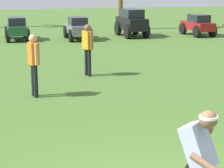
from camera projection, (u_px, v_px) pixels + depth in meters
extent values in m
cube|color=#9EA3D1|center=(198.00, 146.00, 5.05)|extent=(0.51, 0.52, 0.58)
sphere|color=brown|center=(208.00, 120.00, 4.91)|extent=(0.30, 0.30, 0.21)
cylinder|color=white|center=(208.00, 117.00, 4.90)|extent=(0.30, 0.30, 0.03)
cylinder|color=brown|center=(202.00, 142.00, 5.24)|extent=(0.24, 0.27, 0.49)
cylinder|color=black|center=(36.00, 81.00, 10.74)|extent=(0.13, 0.13, 0.82)
cylinder|color=black|center=(33.00, 80.00, 10.89)|extent=(0.13, 0.13, 0.82)
cube|color=orange|center=(33.00, 53.00, 10.66)|extent=(0.28, 0.38, 0.54)
cylinder|color=tan|center=(36.00, 54.00, 10.47)|extent=(0.09, 0.09, 0.52)
cylinder|color=tan|center=(31.00, 52.00, 10.83)|extent=(0.09, 0.09, 0.52)
sphere|color=tan|center=(33.00, 38.00, 10.57)|extent=(0.24, 0.24, 0.20)
cylinder|color=black|center=(89.00, 63.00, 13.11)|extent=(0.14, 0.14, 0.82)
cylinder|color=black|center=(86.00, 62.00, 13.25)|extent=(0.14, 0.14, 0.82)
cube|color=orange|center=(88.00, 40.00, 13.02)|extent=(0.31, 0.39, 0.54)
cylinder|color=brown|center=(91.00, 41.00, 12.85)|extent=(0.09, 0.09, 0.52)
cylinder|color=brown|center=(84.00, 39.00, 13.19)|extent=(0.09, 0.09, 0.52)
sphere|color=brown|center=(87.00, 28.00, 12.93)|extent=(0.26, 0.26, 0.20)
cube|color=#235133|center=(17.00, 29.00, 21.05)|extent=(0.98, 2.23, 0.42)
cube|color=#1E232B|center=(16.00, 21.00, 20.86)|extent=(0.83, 1.13, 0.38)
cylinder|color=black|center=(7.00, 32.00, 21.70)|extent=(0.20, 0.61, 0.60)
cylinder|color=black|center=(25.00, 32.00, 21.94)|extent=(0.20, 0.61, 0.60)
cylinder|color=black|center=(8.00, 36.00, 20.26)|extent=(0.20, 0.61, 0.60)
cylinder|color=black|center=(28.00, 35.00, 20.49)|extent=(0.20, 0.61, 0.60)
cube|color=slate|center=(77.00, 29.00, 21.20)|extent=(0.97, 2.23, 0.42)
cube|color=#1E232B|center=(78.00, 21.00, 21.02)|extent=(0.83, 1.12, 0.38)
cylinder|color=black|center=(66.00, 32.00, 21.86)|extent=(0.20, 0.61, 0.60)
cylinder|color=black|center=(83.00, 31.00, 22.09)|extent=(0.20, 0.61, 0.60)
cylinder|color=black|center=(71.00, 36.00, 20.42)|extent=(0.20, 0.61, 0.60)
cylinder|color=black|center=(90.00, 35.00, 20.64)|extent=(0.20, 0.61, 0.60)
cube|color=black|center=(132.00, 24.00, 22.32)|extent=(1.14, 2.41, 0.60)
cube|color=#1E232B|center=(131.00, 13.00, 22.25)|extent=(0.97, 1.60, 0.44)
cylinder|color=black|center=(118.00, 28.00, 22.98)|extent=(0.23, 0.73, 0.72)
cylinder|color=black|center=(135.00, 28.00, 23.26)|extent=(0.23, 0.73, 0.72)
cylinder|color=black|center=(128.00, 31.00, 21.53)|extent=(0.23, 0.73, 0.72)
cylinder|color=black|center=(146.00, 31.00, 21.81)|extent=(0.23, 0.73, 0.72)
cube|color=maroon|center=(198.00, 26.00, 22.74)|extent=(1.08, 2.27, 0.42)
cube|color=#1E232B|center=(199.00, 18.00, 22.56)|extent=(0.88, 1.16, 0.38)
cylinder|color=black|center=(183.00, 28.00, 23.37)|extent=(0.23, 0.61, 0.60)
cylinder|color=black|center=(198.00, 28.00, 23.64)|extent=(0.23, 0.61, 0.60)
cylinder|color=black|center=(197.00, 32.00, 21.95)|extent=(0.23, 0.61, 0.60)
cylinder|color=black|center=(213.00, 31.00, 22.22)|extent=(0.23, 0.61, 0.60)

